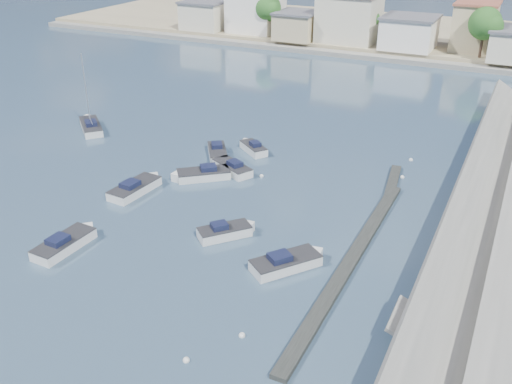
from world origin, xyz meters
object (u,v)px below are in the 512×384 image
(motorboat_g, at_px, (218,154))
(sailboat, at_px, (91,126))
(motorboat_c, at_px, (231,167))
(motorboat_e, at_px, (137,188))
(motorboat_b, at_px, (227,232))
(motorboat_h, at_px, (289,262))
(motorboat_f, at_px, (253,148))
(motorboat_d, at_px, (201,175))
(motorboat_a, at_px, (67,243))

(motorboat_g, height_order, sailboat, sailboat)
(motorboat_c, relative_size, motorboat_e, 0.84)
(motorboat_b, xyz_separation_m, motorboat_h, (6.00, -1.82, 0.00))
(motorboat_f, bearing_deg, sailboat, -173.62)
(motorboat_b, bearing_deg, motorboat_d, 131.92)
(motorboat_d, distance_m, motorboat_h, 16.66)
(motorboat_h, bearing_deg, motorboat_a, -162.95)
(motorboat_e, height_order, motorboat_h, same)
(motorboat_b, xyz_separation_m, motorboat_f, (-5.91, 16.36, 0.00))
(motorboat_a, xyz_separation_m, motorboat_b, (10.06, 6.75, -0.00))
(motorboat_c, bearing_deg, motorboat_e, -125.80)
(motorboat_b, height_order, motorboat_g, same)
(motorboat_e, relative_size, sailboat, 0.65)
(motorboat_f, relative_size, motorboat_g, 0.82)
(motorboat_h, xyz_separation_m, sailboat, (-31.71, 15.97, 0.04))
(motorboat_e, distance_m, motorboat_f, 14.06)
(motorboat_b, xyz_separation_m, motorboat_e, (-11.09, 3.29, 0.00))
(motorboat_c, height_order, motorboat_h, same)
(motorboat_g, bearing_deg, motorboat_b, -57.73)
(motorboat_g, distance_m, motorboat_h, 20.98)
(motorboat_b, relative_size, motorboat_g, 0.88)
(motorboat_c, distance_m, motorboat_f, 5.43)
(motorboat_c, xyz_separation_m, motorboat_f, (-0.34, 5.42, -0.00))
(motorboat_c, height_order, sailboat, sailboat)
(motorboat_b, distance_m, motorboat_h, 6.27)
(motorboat_e, height_order, sailboat, sailboat)
(motorboat_e, xyz_separation_m, motorboat_g, (2.64, 10.09, 0.00))
(sailboat, bearing_deg, motorboat_h, -26.73)
(motorboat_h, bearing_deg, motorboat_f, 123.22)
(sailboat, bearing_deg, motorboat_d, -18.00)
(motorboat_e, height_order, motorboat_f, same)
(motorboat_a, height_order, motorboat_b, same)
(motorboat_b, bearing_deg, motorboat_a, -146.14)
(motorboat_h, bearing_deg, motorboat_e, 163.33)
(motorboat_a, relative_size, motorboat_d, 1.10)
(motorboat_c, height_order, motorboat_g, same)
(motorboat_b, relative_size, motorboat_f, 1.07)
(motorboat_b, xyz_separation_m, sailboat, (-25.72, 14.14, 0.04))
(motorboat_e, xyz_separation_m, motorboat_f, (5.18, 13.07, -0.00))
(sailboat, bearing_deg, motorboat_g, -2.52)
(motorboat_f, height_order, sailboat, sailboat)
(motorboat_d, height_order, motorboat_h, same)
(motorboat_d, relative_size, motorboat_h, 0.98)
(motorboat_d, distance_m, motorboat_f, 8.31)
(motorboat_c, bearing_deg, motorboat_d, -122.50)
(motorboat_e, xyz_separation_m, motorboat_h, (17.08, -5.12, 0.00))
(motorboat_b, bearing_deg, motorboat_e, 163.46)
(motorboat_h, bearing_deg, sailboat, 153.27)
(motorboat_c, distance_m, motorboat_h, 17.23)
(motorboat_a, relative_size, motorboat_c, 1.14)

